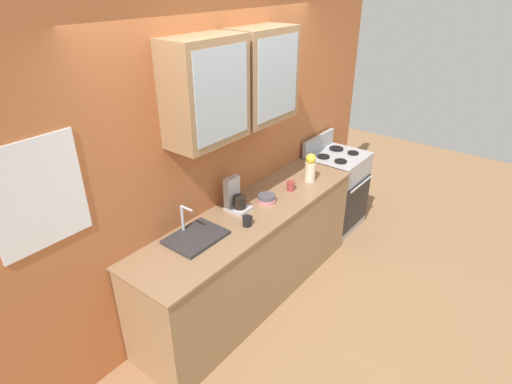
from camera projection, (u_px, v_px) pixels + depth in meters
name	position (u px, v px, depth m)	size (l,w,h in m)	color
ground_plane	(253.00, 293.00, 4.02)	(10.00, 10.00, 0.00)	#936B47
back_wall_unit	(222.00, 143.00, 3.50)	(4.89, 0.42, 2.71)	#B76638
counter	(253.00, 254.00, 3.80)	(2.49, 0.63, 0.92)	#93704C
stove_range	(335.00, 191.00, 4.89)	(0.67, 0.61, 1.10)	#ADAFB5
sink_faucet	(195.00, 236.00, 3.20)	(0.44, 0.33, 0.25)	#2D2D30
bowl_stack	(266.00, 198.00, 3.72)	(0.17, 0.17, 0.07)	#D87F84
vase	(310.00, 168.00, 4.04)	(0.10, 0.10, 0.29)	beige
cup_near_sink	(247.00, 221.00, 3.36)	(0.11, 0.07, 0.09)	black
cup_near_bowls	(291.00, 186.00, 3.91)	(0.11, 0.08, 0.09)	#993838
coffee_maker	(236.00, 198.00, 3.57)	(0.17, 0.20, 0.29)	#B7B7BC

